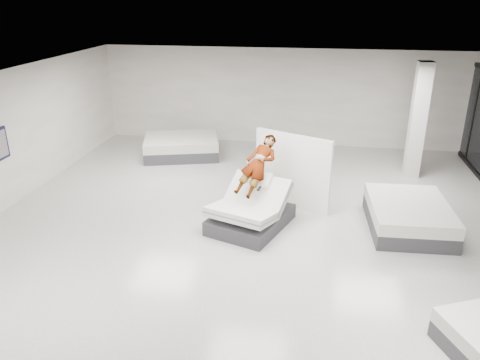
% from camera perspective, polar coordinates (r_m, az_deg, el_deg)
% --- Properties ---
extents(room, '(14.00, 14.04, 3.20)m').
position_cam_1_polar(room, '(9.26, 1.02, 1.24)').
color(room, beige).
rests_on(room, ground).
extents(hero_bed, '(1.92, 2.20, 1.14)m').
position_cam_1_polar(hero_bed, '(10.36, 1.30, -3.95)').
color(hero_bed, '#36363B').
rests_on(hero_bed, floor).
extents(person, '(1.00, 1.50, 1.34)m').
position_cam_1_polar(person, '(10.30, 2.18, 0.73)').
color(person, slate).
rests_on(person, hero_bed).
extents(remote, '(0.10, 0.15, 0.08)m').
position_cam_1_polar(remote, '(9.98, 2.36, -1.04)').
color(remote, black).
rests_on(remote, person).
extents(divider_panel, '(1.84, 0.95, 1.82)m').
position_cam_1_polar(divider_panel, '(11.22, 6.37, 1.11)').
color(divider_panel, white).
rests_on(divider_panel, floor).
extents(flat_bed_right_far, '(1.76, 2.28, 0.60)m').
position_cam_1_polar(flat_bed_right_far, '(10.95, 19.82, -4.12)').
color(flat_bed_right_far, '#36363B').
rests_on(flat_bed_right_far, floor).
extents(flat_bed_left_far, '(2.64, 2.26, 0.62)m').
position_cam_1_polar(flat_bed_left_far, '(15.00, -7.17, 4.08)').
color(flat_bed_left_far, '#36363B').
rests_on(flat_bed_left_far, floor).
extents(column, '(0.40, 0.40, 3.20)m').
position_cam_1_polar(column, '(13.74, 20.85, 6.73)').
color(column, beige).
rests_on(column, floor).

